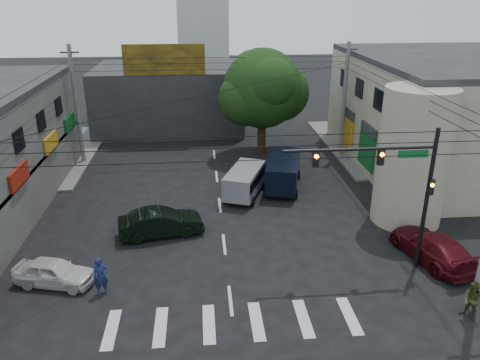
{
  "coord_description": "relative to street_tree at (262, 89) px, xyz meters",
  "views": [
    {
      "loc": [
        -1.08,
        -20.29,
        12.95
      ],
      "look_at": [
        1.05,
        4.0,
        2.94
      ],
      "focal_mm": 35.0,
      "sensor_mm": 36.0,
      "label": 1
    }
  ],
  "objects": [
    {
      "name": "street_tree",
      "position": [
        0.0,
        0.0,
        0.0
      ],
      "size": [
        6.4,
        6.4,
        8.7
      ],
      "color": "black",
      "rests_on": "ground"
    },
    {
      "name": "white_compact",
      "position": [
        -12.14,
        -18.0,
        -4.83
      ],
      "size": [
        3.34,
        4.51,
        1.29
      ],
      "primitive_type": "imported",
      "rotation": [
        0.0,
        0.0,
        1.32
      ],
      "color": "silver",
      "rests_on": "ground"
    },
    {
      "name": "dark_sedan",
      "position": [
        -7.47,
        -13.65,
        -4.7
      ],
      "size": [
        3.38,
        5.3,
        1.55
      ],
      "primitive_type": "imported",
      "rotation": [
        0.0,
        0.0,
        1.76
      ],
      "color": "black",
      "rests_on": "ground"
    },
    {
      "name": "pedestrian_olive",
      "position": [
        6.0,
        -22.09,
        -4.59
      ],
      "size": [
        1.45,
        1.43,
        1.76
      ],
      "primitive_type": "imported",
      "rotation": [
        0.0,
        0.0,
        -1.01
      ],
      "color": "#303A1A",
      "rests_on": "ground"
    },
    {
      "name": "corner_column",
      "position": [
        7.0,
        -13.0,
        -1.47
      ],
      "size": [
        4.0,
        4.0,
        8.0
      ],
      "primitive_type": "cylinder",
      "color": "gray",
      "rests_on": "ground"
    },
    {
      "name": "traffic_gantry",
      "position": [
        3.82,
        -18.0,
        -0.64
      ],
      "size": [
        7.1,
        0.35,
        7.2
      ],
      "color": "black",
      "rests_on": "ground"
    },
    {
      "name": "building_right",
      "position": [
        14.0,
        -4.0,
        -1.47
      ],
      "size": [
        14.0,
        18.0,
        8.0
      ],
      "primitive_type": "cube",
      "color": "gray",
      "rests_on": "ground"
    },
    {
      "name": "navy_van",
      "position": [
        0.57,
        -7.37,
        -4.41
      ],
      "size": [
        6.26,
        4.55,
        2.12
      ],
      "primitive_type": null,
      "rotation": [
        0.0,
        0.0,
        1.32
      ],
      "color": "black",
      "rests_on": "ground"
    },
    {
      "name": "utility_pole_far_left",
      "position": [
        -14.5,
        -1.0,
        -0.87
      ],
      "size": [
        0.32,
        0.32,
        9.2
      ],
      "primitive_type": "cylinder",
      "color": "#59595B",
      "rests_on": "ground"
    },
    {
      "name": "ground",
      "position": [
        -4.0,
        -17.0,
        -5.47
      ],
      "size": [
        160.0,
        160.0,
        0.0
      ],
      "primitive_type": "plane",
      "color": "black",
      "rests_on": "ground"
    },
    {
      "name": "maroon_sedan",
      "position": [
        6.5,
        -17.47,
        -4.72
      ],
      "size": [
        4.49,
        6.13,
        1.5
      ],
      "primitive_type": "imported",
      "rotation": [
        0.0,
        0.0,
        3.38
      ],
      "color": "#450911",
      "rests_on": "ground"
    },
    {
      "name": "building_far",
      "position": [
        -8.0,
        9.0,
        -2.47
      ],
      "size": [
        14.0,
        10.0,
        6.0
      ],
      "primitive_type": "cube",
      "color": "#232326",
      "rests_on": "ground"
    },
    {
      "name": "traffic_officer",
      "position": [
        -9.79,
        -18.96,
        -4.55
      ],
      "size": [
        0.97,
        0.9,
        1.84
      ],
      "primitive_type": "imported",
      "rotation": [
        0.0,
        0.0,
        0.38
      ],
      "color": "#141D48",
      "rests_on": "ground"
    },
    {
      "name": "utility_pole_far_right",
      "position": [
        6.5,
        -1.0,
        -0.87
      ],
      "size": [
        0.32,
        0.32,
        9.2
      ],
      "primitive_type": "cylinder",
      "color": "#59595B",
      "rests_on": "ground"
    },
    {
      "name": "sidewalk_far_right",
      "position": [
        14.0,
        1.0,
        -5.4
      ],
      "size": [
        16.0,
        16.0,
        0.15
      ],
      "primitive_type": "cube",
      "color": "#514F4C",
      "rests_on": "ground"
    },
    {
      "name": "billboard",
      "position": [
        -8.0,
        4.1,
        1.83
      ],
      "size": [
        7.0,
        0.3,
        2.6
      ],
      "primitive_type": "cube",
      "color": "olive",
      "rests_on": "building_far"
    },
    {
      "name": "silver_minivan",
      "position": [
        -2.26,
        -8.63,
        -4.53
      ],
      "size": [
        5.62,
        4.77,
        1.89
      ],
      "primitive_type": null,
      "rotation": [
        0.0,
        0.0,
        1.21
      ],
      "color": "#95969C",
      "rests_on": "ground"
    }
  ]
}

